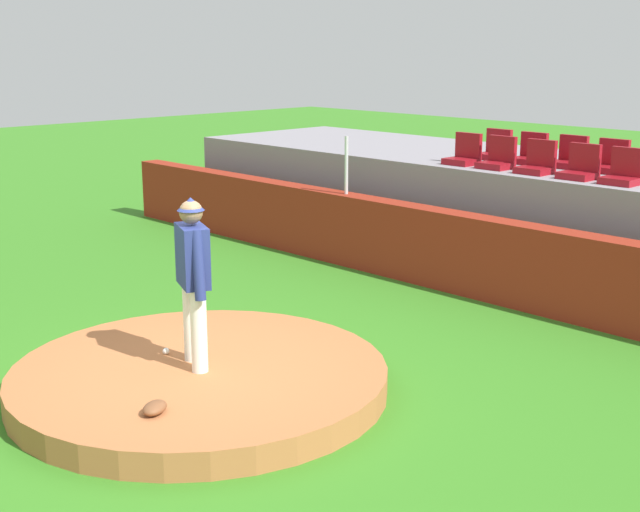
{
  "coord_description": "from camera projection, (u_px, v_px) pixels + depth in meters",
  "views": [
    {
      "loc": [
        7.04,
        -5.03,
        3.6
      ],
      "look_at": [
        0.0,
        1.77,
        1.18
      ],
      "focal_mm": 48.49,
      "sensor_mm": 36.0,
      "label": 1
    }
  ],
  "objects": [
    {
      "name": "ground_plane",
      "position": [
        200.0,
        391.0,
        9.18
      ],
      "size": [
        60.0,
        60.0,
        0.0
      ],
      "primitive_type": "plane",
      "color": "#357C1F"
    },
    {
      "name": "pitchers_mound",
      "position": [
        200.0,
        379.0,
        9.14
      ],
      "size": [
        3.97,
        3.97,
        0.28
      ],
      "primitive_type": "cylinder",
      "color": "#AF6639",
      "rests_on": "ground_plane"
    },
    {
      "name": "pitcher",
      "position": [
        193.0,
        270.0,
        8.89
      ],
      "size": [
        0.78,
        0.44,
        1.81
      ],
      "rotation": [
        0.0,
        0.0,
        -0.4
      ],
      "color": "white",
      "rests_on": "pitchers_mound"
    },
    {
      "name": "baseball",
      "position": [
        166.0,
        351.0,
        9.46
      ],
      "size": [
        0.07,
        0.07,
        0.07
      ],
      "primitive_type": "sphere",
      "color": "white",
      "rests_on": "pitchers_mound"
    },
    {
      "name": "fielding_glove",
      "position": [
        155.0,
        408.0,
        7.95
      ],
      "size": [
        0.33,
        0.36,
        0.11
      ],
      "primitive_type": "ellipsoid",
      "rotation": [
        0.0,
        0.0,
        2.11
      ],
      "color": "brown",
      "rests_on": "pitchers_mound"
    },
    {
      "name": "brick_barrier",
      "position": [
        484.0,
        258.0,
        12.45
      ],
      "size": [
        17.24,
        0.4,
        1.18
      ],
      "primitive_type": "cube",
      "color": "maroon",
      "rests_on": "ground_plane"
    },
    {
      "name": "fence_post_left",
      "position": [
        346.0,
        165.0,
        14.13
      ],
      "size": [
        0.06,
        0.06,
        0.95
      ],
      "primitive_type": "cylinder",
      "color": "silver",
      "rests_on": "brick_barrier"
    },
    {
      "name": "bleacher_platform",
      "position": [
        575.0,
        217.0,
        14.08
      ],
      "size": [
        15.37,
        3.52,
        1.68
      ],
      "primitive_type": "cube",
      "color": "gray",
      "rests_on": "ground_plane"
    },
    {
      "name": "stadium_chair_0",
      "position": [
        464.0,
        155.0,
        13.99
      ],
      "size": [
        0.48,
        0.44,
        0.5
      ],
      "rotation": [
        0.0,
        0.0,
        3.14
      ],
      "color": "maroon",
      "rests_on": "bleacher_platform"
    },
    {
      "name": "stadium_chair_1",
      "position": [
        498.0,
        158.0,
        13.53
      ],
      "size": [
        0.48,
        0.44,
        0.5
      ],
      "rotation": [
        0.0,
        0.0,
        3.14
      ],
      "color": "maroon",
      "rests_on": "bleacher_platform"
    },
    {
      "name": "stadium_chair_2",
      "position": [
        537.0,
        163.0,
        13.02
      ],
      "size": [
        0.48,
        0.44,
        0.5
      ],
      "rotation": [
        0.0,
        0.0,
        3.14
      ],
      "color": "maroon",
      "rests_on": "bleacher_platform"
    },
    {
      "name": "stadium_chair_3",
      "position": [
        581.0,
        168.0,
        12.51
      ],
      "size": [
        0.48,
        0.44,
        0.5
      ],
      "rotation": [
        0.0,
        0.0,
        3.14
      ],
      "color": "maroon",
      "rests_on": "bleacher_platform"
    },
    {
      "name": "stadium_chair_4",
      "position": [
        624.0,
        173.0,
        12.03
      ],
      "size": [
        0.48,
        0.44,
        0.5
      ],
      "rotation": [
        0.0,
        0.0,
        3.14
      ],
      "color": "maroon",
      "rests_on": "bleacher_platform"
    },
    {
      "name": "stadium_chair_5",
      "position": [
        495.0,
        150.0,
        14.62
      ],
      "size": [
        0.48,
        0.44,
        0.5
      ],
      "rotation": [
        0.0,
        0.0,
        3.14
      ],
      "color": "maroon",
      "rests_on": "bleacher_platform"
    },
    {
      "name": "stadium_chair_6",
      "position": [
        530.0,
        154.0,
        14.08
      ],
      "size": [
        0.48,
        0.44,
        0.5
      ],
      "rotation": [
        0.0,
        0.0,
        3.14
      ],
      "color": "maroon",
      "rests_on": "bleacher_platform"
    },
    {
      "name": "stadium_chair_7",
      "position": [
        570.0,
        158.0,
        13.63
      ],
      "size": [
        0.48,
        0.44,
        0.5
      ],
      "rotation": [
        0.0,
        0.0,
        3.14
      ],
      "color": "maroon",
      "rests_on": "bleacher_platform"
    },
    {
      "name": "stadium_chair_8",
      "position": [
        610.0,
        162.0,
        13.11
      ],
      "size": [
        0.48,
        0.44,
        0.5
      ],
      "rotation": [
        0.0,
        0.0,
        3.14
      ],
      "color": "maroon",
      "rests_on": "bleacher_platform"
    }
  ]
}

